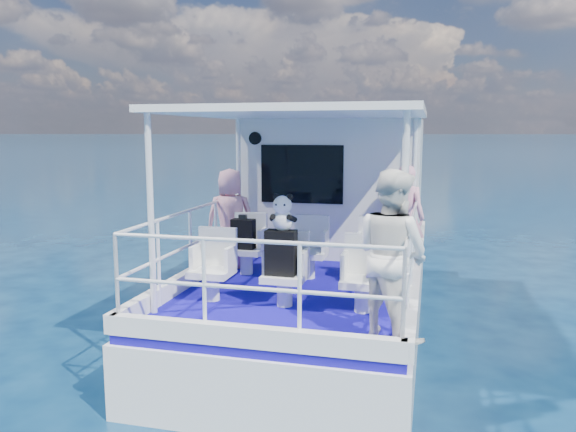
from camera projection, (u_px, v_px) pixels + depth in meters
The scene contains 20 objects.
ground at pixel (305, 345), 7.69m from camera, with size 2000.00×2000.00×0.00m, color #082240.
hull at pixel (319, 322), 8.65m from camera, with size 3.00×7.00×1.60m, color white.
deck at pixel (320, 268), 8.53m from camera, with size 2.90×6.90×0.10m, color #160B9F.
cabin at pixel (335, 185), 9.60m from camera, with size 2.85×2.00×2.20m, color white.
canopy at pixel (303, 112), 7.04m from camera, with size 3.00×3.20×0.08m, color white.
canopy_posts at pixel (301, 203), 7.16m from camera, with size 2.77×2.97×2.20m.
railings at pixel (295, 254), 6.94m from camera, with size 2.84×3.59×1.00m, color white, non-canonical shape.
seat_port_fwd at pixel (247, 261), 7.95m from camera, with size 0.48×0.46×0.38m, color white.
seat_center_fwd at pixel (309, 264), 7.73m from camera, with size 0.48×0.46×0.38m, color white.
seat_stbd_fwd at pixel (374, 268), 7.51m from camera, with size 0.48×0.46×0.38m, color white.
seat_port_aft at pixel (212, 285), 6.70m from camera, with size 0.48×0.46×0.38m, color white.
seat_center_aft at pixel (285, 290), 6.48m from camera, with size 0.48×0.46×0.38m, color white.
seat_stbd_aft at pixel (363, 295), 6.26m from camera, with size 0.48×0.46×0.38m, color white.
passenger_port_fwd at pixel (231, 218), 8.26m from camera, with size 0.55×0.39×1.47m, color pink.
passenger_stbd_fwd at pixel (405, 217), 8.13m from camera, with size 0.56×0.37×1.54m, color pink.
passenger_stbd_aft at pixel (392, 254), 5.40m from camera, with size 0.80×0.63×1.65m, color white.
backpack_port at pixel (243, 234), 7.82m from camera, with size 0.32×0.18×0.42m, color black.
backpack_center at pixel (281, 253), 6.36m from camera, with size 0.34×0.19×0.52m, color black.
compact_camera at pixel (243, 217), 7.78m from camera, with size 0.11×0.07×0.07m, color black.
panda at pixel (283, 212), 6.30m from camera, with size 0.27×0.22×0.41m, color white, non-canonical shape.
Camera 1 is at (1.59, -7.18, 2.89)m, focal length 35.00 mm.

